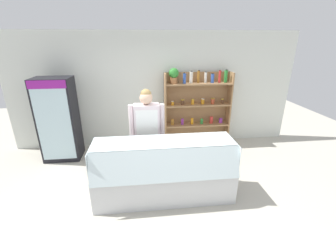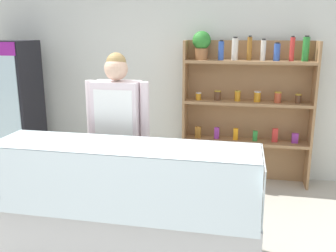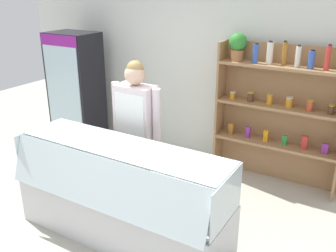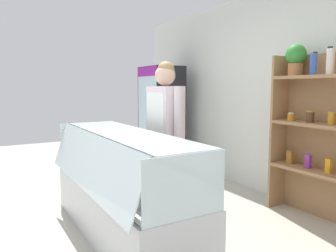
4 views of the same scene
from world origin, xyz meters
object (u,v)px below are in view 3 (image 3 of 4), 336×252
at_px(shelving_unit, 276,104).
at_px(shop_clerk, 136,122).
at_px(drinks_fridge, 76,90).
at_px(deli_display_case, 122,209).

bearing_deg(shelving_unit, shop_clerk, -131.56).
relative_size(drinks_fridge, deli_display_case, 0.80).
xyz_separation_m(shelving_unit, deli_display_case, (-0.96, -1.97, -0.75)).
bearing_deg(shelving_unit, deli_display_case, -115.88).
xyz_separation_m(drinks_fridge, deli_display_case, (2.11, -1.61, -0.58)).
distance_m(drinks_fridge, deli_display_case, 2.71).
bearing_deg(deli_display_case, shelving_unit, 64.12).
bearing_deg(shelving_unit, drinks_fridge, -173.30).
bearing_deg(drinks_fridge, shelving_unit, 6.70).
height_order(drinks_fridge, deli_display_case, drinks_fridge).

